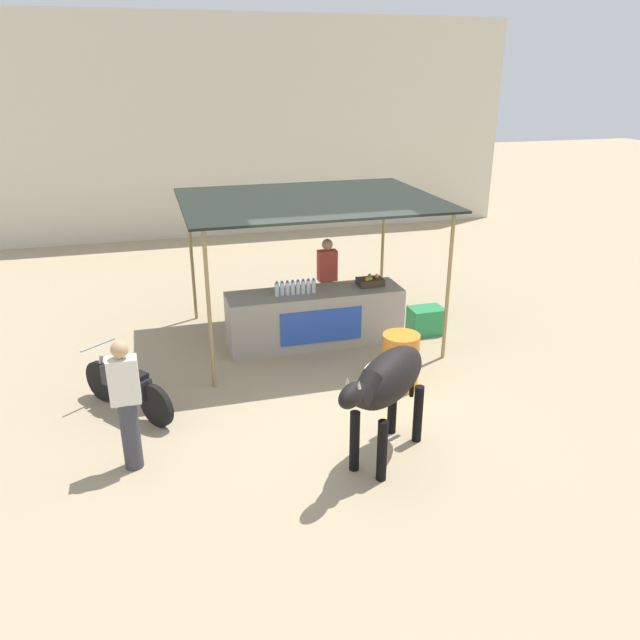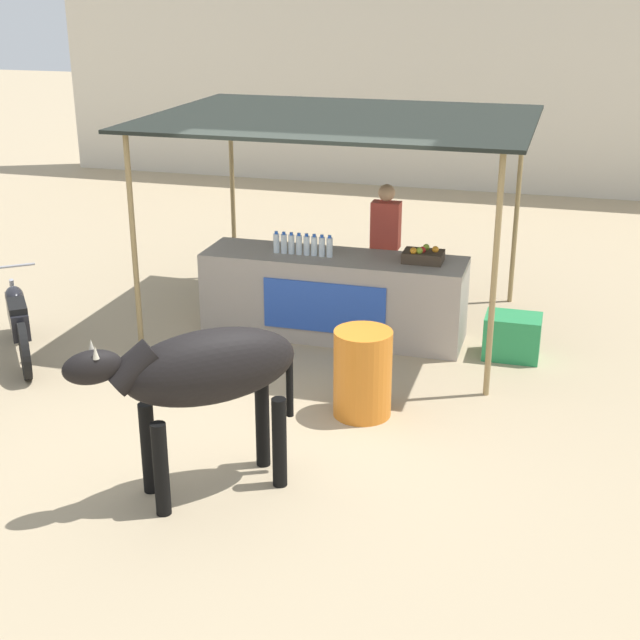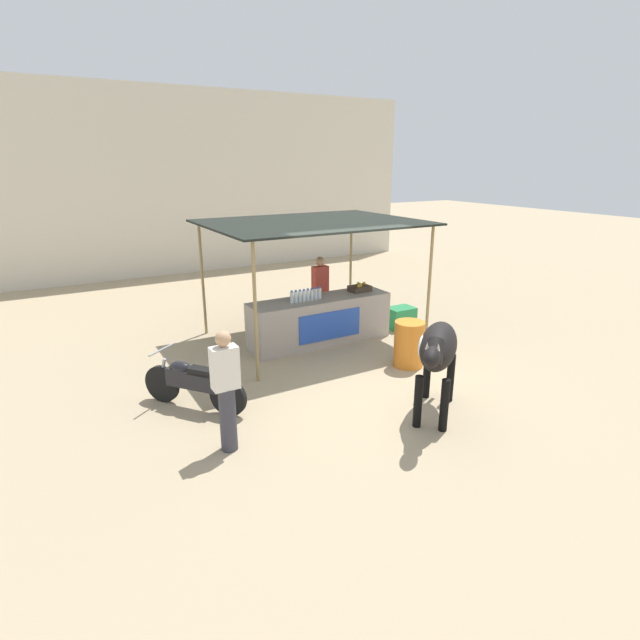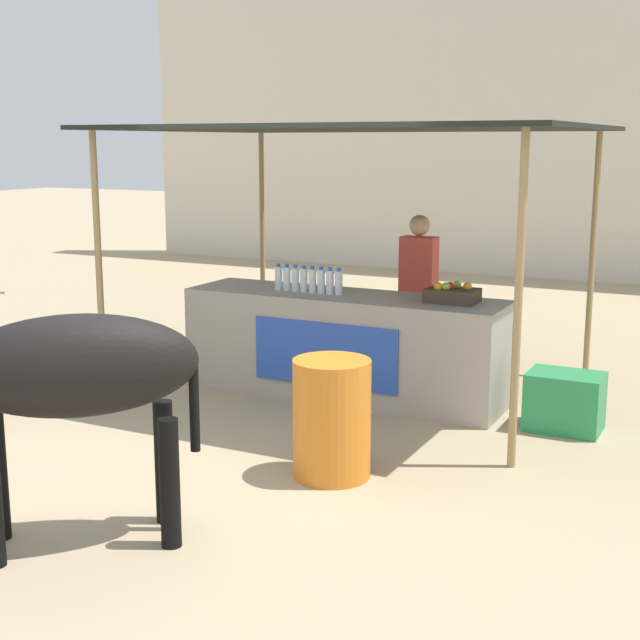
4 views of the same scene
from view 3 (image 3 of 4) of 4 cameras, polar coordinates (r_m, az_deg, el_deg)
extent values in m
plane|color=tan|center=(8.78, 7.23, -6.84)|extent=(60.00, 60.00, 0.00)
cube|color=beige|center=(17.57, -14.21, 14.95)|extent=(16.00, 0.50, 5.85)
cube|color=#9E9389|center=(10.32, -0.01, -0.04)|extent=(3.00, 0.80, 0.96)
cube|color=#264CB2|center=(9.98, 1.17, -0.66)|extent=(1.40, 0.02, 0.58)
cube|color=black|center=(10.15, -0.87, 11.10)|extent=(4.20, 3.20, 0.04)
cylinder|color=#997F51|center=(8.32, -7.39, 0.79)|extent=(0.06, 0.06, 2.46)
cylinder|color=#997F51|center=(10.31, 12.38, 3.85)|extent=(0.06, 0.06, 2.46)
cylinder|color=#997F51|center=(10.95, -13.28, 4.60)|extent=(0.06, 0.06, 2.46)
cylinder|color=#997F51|center=(12.53, 3.54, 6.67)|extent=(0.06, 0.06, 2.46)
cylinder|color=silver|center=(9.81, -3.23, 2.58)|extent=(0.07, 0.07, 0.22)
cylinder|color=blue|center=(9.77, -3.25, 3.28)|extent=(0.04, 0.04, 0.03)
cylinder|color=silver|center=(9.84, -2.77, 2.65)|extent=(0.07, 0.07, 0.22)
cylinder|color=blue|center=(9.81, -2.78, 3.35)|extent=(0.04, 0.04, 0.03)
cylinder|color=silver|center=(9.88, -2.30, 2.71)|extent=(0.07, 0.07, 0.22)
cylinder|color=blue|center=(9.85, -2.31, 3.42)|extent=(0.04, 0.04, 0.03)
cylinder|color=silver|center=(9.92, -1.84, 2.78)|extent=(0.07, 0.07, 0.22)
cylinder|color=blue|center=(9.89, -1.85, 3.48)|extent=(0.04, 0.04, 0.03)
cylinder|color=silver|center=(9.97, -1.39, 2.85)|extent=(0.07, 0.07, 0.22)
cylinder|color=blue|center=(9.93, -1.39, 3.55)|extent=(0.04, 0.04, 0.03)
cylinder|color=silver|center=(10.01, -0.93, 2.92)|extent=(0.07, 0.07, 0.22)
cylinder|color=blue|center=(9.98, -0.94, 3.61)|extent=(0.04, 0.04, 0.03)
cylinder|color=silver|center=(10.05, -0.48, 2.98)|extent=(0.07, 0.07, 0.22)
cylinder|color=blue|center=(10.02, -0.49, 3.67)|extent=(0.04, 0.04, 0.03)
cylinder|color=silver|center=(10.09, -0.04, 3.05)|extent=(0.07, 0.07, 0.22)
cylinder|color=blue|center=(10.06, -0.04, 3.74)|extent=(0.04, 0.04, 0.03)
cube|color=#3F3326|center=(10.73, 4.56, 3.61)|extent=(0.44, 0.32, 0.12)
sphere|color=orange|center=(10.80, 5.06, 4.16)|extent=(0.08, 0.08, 0.08)
sphere|color=orange|center=(10.58, 4.43, 3.89)|extent=(0.08, 0.08, 0.08)
sphere|color=#B21E19|center=(10.68, 4.65, 4.01)|extent=(0.08, 0.08, 0.08)
sphere|color=#8CB22D|center=(10.63, 4.64, 3.96)|extent=(0.08, 0.08, 0.08)
sphere|color=#8CB22D|center=(10.78, 4.41, 4.15)|extent=(0.08, 0.08, 0.08)
cylinder|color=#383842|center=(11.16, 0.02, 1.13)|extent=(0.22, 0.22, 0.88)
cube|color=#BF3F33|center=(10.97, 0.02, 4.74)|extent=(0.34, 0.20, 0.56)
sphere|color=tan|center=(10.89, 0.02, 6.74)|extent=(0.20, 0.20, 0.20)
cube|color=#268C4C|center=(11.43, 9.19, 0.26)|extent=(0.60, 0.44, 0.48)
cylinder|color=orange|center=(9.30, 10.13, -2.71)|extent=(0.55, 0.55, 0.85)
ellipsoid|color=black|center=(7.43, 13.38, -2.87)|extent=(1.39, 1.31, 0.60)
cylinder|color=black|center=(7.24, 14.02, -9.45)|extent=(0.12, 0.12, 0.78)
cylinder|color=black|center=(7.27, 11.14, -9.13)|extent=(0.12, 0.12, 0.78)
cylinder|color=black|center=(8.13, 14.67, -6.39)|extent=(0.12, 0.12, 0.78)
cylinder|color=black|center=(8.15, 12.12, -6.12)|extent=(0.12, 0.12, 0.78)
cylinder|color=black|center=(6.83, 12.92, -3.73)|extent=(0.50, 0.48, 0.41)
ellipsoid|color=black|center=(6.53, 12.66, -4.16)|extent=(0.48, 0.46, 0.26)
cone|color=beige|center=(6.50, 13.38, -3.01)|extent=(0.05, 0.05, 0.10)
cone|color=beige|center=(6.51, 12.15, -2.89)|extent=(0.05, 0.05, 0.10)
cylinder|color=black|center=(8.14, 13.73, -3.07)|extent=(0.06, 0.06, 0.60)
ellipsoid|color=silver|center=(7.35, 11.58, -2.96)|extent=(0.40, 0.37, 0.32)
cylinder|color=black|center=(8.25, -17.59, -6.97)|extent=(0.43, 0.52, 0.60)
cylinder|color=black|center=(7.59, -10.46, -8.63)|extent=(0.43, 0.52, 0.60)
cube|color=black|center=(7.83, -14.28, -6.59)|extent=(0.70, 0.82, 0.28)
ellipsoid|color=black|center=(7.89, -15.66, -5.25)|extent=(0.38, 0.41, 0.20)
cube|color=black|center=(7.67, -13.27, -5.74)|extent=(0.41, 0.46, 0.10)
cylinder|color=#99999E|center=(8.00, -17.69, -3.26)|extent=(0.45, 0.36, 0.03)
cylinder|color=#99999E|center=(8.16, -17.61, -5.72)|extent=(0.16, 0.19, 0.49)
cylinder|color=#383842|center=(6.70, -10.47, -11.08)|extent=(0.22, 0.22, 0.88)
cube|color=silver|center=(6.38, -10.83, -5.40)|extent=(0.34, 0.20, 0.56)
sphere|color=tan|center=(6.24, -11.04, -2.11)|extent=(0.20, 0.20, 0.20)
camera|label=1|loc=(2.66, 91.79, 18.17)|focal=35.00mm
camera|label=2|loc=(7.45, 67.99, 8.73)|focal=50.00mm
camera|label=4|loc=(8.51, 50.90, 2.38)|focal=50.00mm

